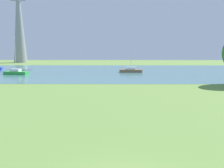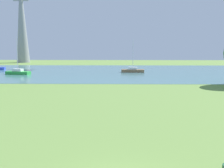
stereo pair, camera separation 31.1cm
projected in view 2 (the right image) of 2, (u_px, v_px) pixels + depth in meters
The scene contains 5 objects.
ground_plane at pixel (119, 94), 31.55m from camera, with size 160.00×160.00×0.00m, color olive.
water_surface at pixel (119, 72), 59.28m from camera, with size 140.00×40.00×0.02m, color slate.
sailboat_green at pixel (18, 72), 53.25m from camera, with size 5.01×2.51×7.33m.
sailboat_brown at pixel (133, 70), 57.61m from camera, with size 4.90×1.86×6.88m.
electricity_pylon at pixel (22, 18), 92.02m from camera, with size 6.40×4.40×29.71m.
Camera 2 is at (-0.14, -9.12, 5.38)m, focal length 43.66 mm.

